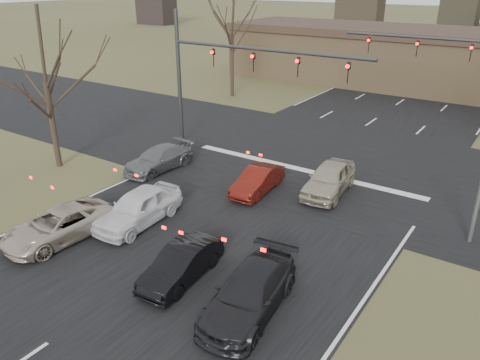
{
  "coord_description": "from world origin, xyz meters",
  "views": [
    {
      "loc": [
        10.43,
        -8.44,
        9.71
      ],
      "look_at": [
        0.55,
        6.19,
        2.0
      ],
      "focal_mm": 35.0,
      "sensor_mm": 36.0,
      "label": 1
    }
  ],
  "objects_px": {
    "car_grey_ahead": "(159,159)",
    "car_red_ahead": "(258,181)",
    "mast_arm_far": "(475,62)",
    "car_silver_ahead": "(329,179)",
    "car_white_sedan": "(138,207)",
    "mast_arm_near": "(223,66)",
    "car_charcoal_sedan": "(249,293)",
    "car_black_hatch": "(182,264)",
    "building": "(449,61)",
    "car_silver_suv": "(59,225)"
  },
  "relations": [
    {
      "from": "building",
      "to": "mast_arm_near",
      "type": "height_order",
      "value": "mast_arm_near"
    },
    {
      "from": "car_white_sedan",
      "to": "car_charcoal_sedan",
      "type": "distance_m",
      "value": 7.33
    },
    {
      "from": "car_red_ahead",
      "to": "car_grey_ahead",
      "type": "bearing_deg",
      "value": -179.25
    },
    {
      "from": "mast_arm_far",
      "to": "car_red_ahead",
      "type": "bearing_deg",
      "value": -115.95
    },
    {
      "from": "car_silver_suv",
      "to": "car_white_sedan",
      "type": "bearing_deg",
      "value": 63.01
    },
    {
      "from": "mast_arm_near",
      "to": "car_silver_ahead",
      "type": "distance_m",
      "value": 8.99
    },
    {
      "from": "car_silver_suv",
      "to": "car_red_ahead",
      "type": "distance_m",
      "value": 9.21
    },
    {
      "from": "building",
      "to": "car_silver_suv",
      "type": "bearing_deg",
      "value": -100.21
    },
    {
      "from": "mast_arm_near",
      "to": "car_white_sedan",
      "type": "relative_size",
      "value": 2.78
    },
    {
      "from": "building",
      "to": "mast_arm_near",
      "type": "bearing_deg",
      "value": -106.13
    },
    {
      "from": "car_silver_ahead",
      "to": "mast_arm_far",
      "type": "bearing_deg",
      "value": 66.94
    },
    {
      "from": "mast_arm_far",
      "to": "car_silver_ahead",
      "type": "bearing_deg",
      "value": -107.61
    },
    {
      "from": "car_charcoal_sedan",
      "to": "car_silver_ahead",
      "type": "xyz_separation_m",
      "value": [
        -1.59,
        9.53,
        0.07
      ]
    },
    {
      "from": "car_white_sedan",
      "to": "car_red_ahead",
      "type": "xyz_separation_m",
      "value": [
        2.5,
        5.5,
        -0.14
      ]
    },
    {
      "from": "mast_arm_far",
      "to": "car_red_ahead",
      "type": "xyz_separation_m",
      "value": [
        -6.68,
        -13.74,
        -4.42
      ]
    },
    {
      "from": "car_silver_suv",
      "to": "car_white_sedan",
      "type": "distance_m",
      "value": 3.19
    },
    {
      "from": "mast_arm_near",
      "to": "mast_arm_far",
      "type": "xyz_separation_m",
      "value": [
        11.41,
        10.0,
        -0.06
      ]
    },
    {
      "from": "car_charcoal_sedan",
      "to": "car_black_hatch",
      "type": "bearing_deg",
      "value": 170.29
    },
    {
      "from": "building",
      "to": "car_silver_ahead",
      "type": "distance_m",
      "value": 26.95
    },
    {
      "from": "mast_arm_far",
      "to": "car_red_ahead",
      "type": "relative_size",
      "value": 3.05
    },
    {
      "from": "car_silver_suv",
      "to": "car_red_ahead",
      "type": "relative_size",
      "value": 1.24
    },
    {
      "from": "building",
      "to": "mast_arm_far",
      "type": "xyz_separation_m",
      "value": [
        4.18,
        -15.0,
        2.35
      ]
    },
    {
      "from": "car_grey_ahead",
      "to": "car_silver_suv",
      "type": "bearing_deg",
      "value": -73.14
    },
    {
      "from": "car_silver_suv",
      "to": "mast_arm_near",
      "type": "bearing_deg",
      "value": 97.1
    },
    {
      "from": "building",
      "to": "mast_arm_far",
      "type": "relative_size",
      "value": 3.81
    },
    {
      "from": "mast_arm_near",
      "to": "car_white_sedan",
      "type": "bearing_deg",
      "value": -76.43
    },
    {
      "from": "building",
      "to": "car_silver_suv",
      "type": "height_order",
      "value": "building"
    },
    {
      "from": "mast_arm_near",
      "to": "car_silver_ahead",
      "type": "bearing_deg",
      "value": -13.78
    },
    {
      "from": "car_grey_ahead",
      "to": "car_black_hatch",
      "type": "bearing_deg",
      "value": -39.25
    },
    {
      "from": "car_charcoal_sedan",
      "to": "car_silver_ahead",
      "type": "height_order",
      "value": "car_silver_ahead"
    },
    {
      "from": "mast_arm_near",
      "to": "car_grey_ahead",
      "type": "xyz_separation_m",
      "value": [
        -1.27,
        -4.26,
        -4.45
      ]
    },
    {
      "from": "car_grey_ahead",
      "to": "car_silver_ahead",
      "type": "relative_size",
      "value": 0.99
    },
    {
      "from": "car_charcoal_sedan",
      "to": "car_red_ahead",
      "type": "relative_size",
      "value": 1.25
    },
    {
      "from": "building",
      "to": "car_red_ahead",
      "type": "height_order",
      "value": "building"
    },
    {
      "from": "building",
      "to": "car_charcoal_sedan",
      "type": "xyz_separation_m",
      "value": [
        2.0,
        -36.4,
        -2.0
      ]
    },
    {
      "from": "car_silver_suv",
      "to": "car_black_hatch",
      "type": "xyz_separation_m",
      "value": [
        5.8,
        0.66,
        -0.02
      ]
    },
    {
      "from": "mast_arm_near",
      "to": "mast_arm_far",
      "type": "height_order",
      "value": "same"
    },
    {
      "from": "car_red_ahead",
      "to": "building",
      "type": "bearing_deg",
      "value": 80.78
    },
    {
      "from": "car_white_sedan",
      "to": "car_red_ahead",
      "type": "distance_m",
      "value": 6.04
    },
    {
      "from": "building",
      "to": "car_white_sedan",
      "type": "xyz_separation_m",
      "value": [
        -5.0,
        -34.24,
        -1.92
      ]
    },
    {
      "from": "mast_arm_far",
      "to": "car_silver_ahead",
      "type": "xyz_separation_m",
      "value": [
        -3.77,
        -11.87,
        -4.28
      ]
    },
    {
      "from": "car_white_sedan",
      "to": "car_charcoal_sedan",
      "type": "xyz_separation_m",
      "value": [
        7.0,
        -2.16,
        -0.08
      ]
    },
    {
      "from": "car_silver_suv",
      "to": "car_black_hatch",
      "type": "distance_m",
      "value": 5.83
    },
    {
      "from": "car_grey_ahead",
      "to": "car_red_ahead",
      "type": "xyz_separation_m",
      "value": [
        6.0,
        0.52,
        -0.02
      ]
    },
    {
      "from": "car_silver_suv",
      "to": "car_red_ahead",
      "type": "xyz_separation_m",
      "value": [
        4.16,
        8.22,
        -0.03
      ]
    },
    {
      "from": "car_white_sedan",
      "to": "mast_arm_near",
      "type": "bearing_deg",
      "value": 100.08
    },
    {
      "from": "car_white_sedan",
      "to": "car_black_hatch",
      "type": "distance_m",
      "value": 4.63
    },
    {
      "from": "car_charcoal_sedan",
      "to": "car_silver_ahead",
      "type": "relative_size",
      "value": 1.06
    },
    {
      "from": "mast_arm_near",
      "to": "car_red_ahead",
      "type": "distance_m",
      "value": 7.51
    },
    {
      "from": "car_silver_suv",
      "to": "car_charcoal_sedan",
      "type": "height_order",
      "value": "car_charcoal_sedan"
    }
  ]
}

